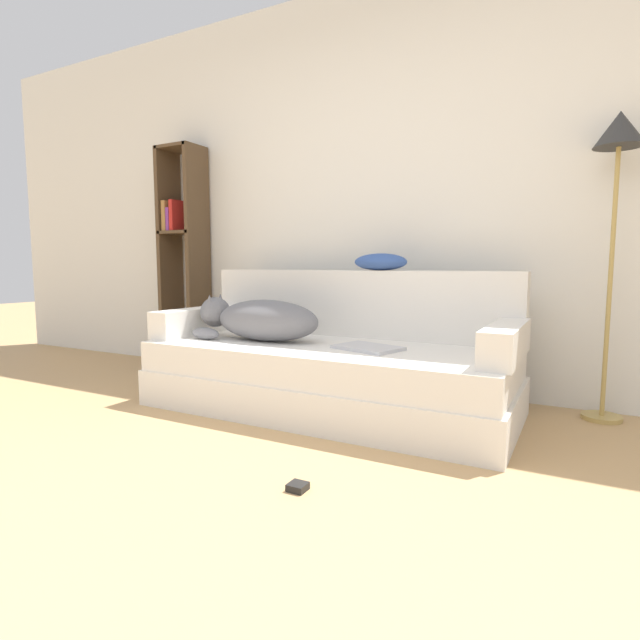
{
  "coord_description": "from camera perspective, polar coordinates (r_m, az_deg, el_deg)",
  "views": [
    {
      "loc": [
        1.2,
        -0.89,
        0.84
      ],
      "look_at": [
        -0.1,
        1.53,
        0.53
      ],
      "focal_mm": 28.0,
      "sensor_mm": 36.0,
      "label": 1
    }
  ],
  "objects": [
    {
      "name": "bookshelf",
      "position": [
        4.21,
        -15.4,
        7.93
      ],
      "size": [
        0.34,
        0.26,
        1.77
      ],
      "color": "#4C3823",
      "rests_on": "ground_plane"
    },
    {
      "name": "laptop",
      "position": [
        2.71,
        5.5,
        -3.16
      ],
      "size": [
        0.4,
        0.33,
        0.02
      ],
      "rotation": [
        0.0,
        0.0,
        -0.3
      ],
      "color": "#B7B7BC",
      "rests_on": "couch"
    },
    {
      "name": "dog",
      "position": [
        3.03,
        -7.02,
        0.07
      ],
      "size": [
        0.83,
        0.31,
        0.27
      ],
      "color": "slate",
      "rests_on": "couch"
    },
    {
      "name": "couch_backrest",
      "position": [
        3.19,
        4.1,
        1.91
      ],
      "size": [
        2.04,
        0.15,
        0.42
      ],
      "color": "silver",
      "rests_on": "couch"
    },
    {
      "name": "couch_arm_left",
      "position": [
        3.4,
        -13.78,
        -0.09
      ],
      "size": [
        0.15,
        0.73,
        0.17
      ],
      "color": "silver",
      "rests_on": "couch"
    },
    {
      "name": "couch_arm_right",
      "position": [
        2.56,
        20.48,
        -2.37
      ],
      "size": [
        0.15,
        0.73,
        0.17
      ],
      "color": "silver",
      "rests_on": "couch"
    },
    {
      "name": "couch",
      "position": [
        2.91,
        0.9,
        -6.59
      ],
      "size": [
        2.08,
        0.92,
        0.38
      ],
      "color": "silver",
      "rests_on": "ground_plane"
    },
    {
      "name": "ground_plane",
      "position": [
        1.71,
        -23.89,
        -23.5
      ],
      "size": [
        20.0,
        20.0,
        0.0
      ],
      "primitive_type": "plane",
      "color": "tan"
    },
    {
      "name": "wall_back",
      "position": [
        3.49,
        8.02,
        14.68
      ],
      "size": [
        7.89,
        0.06,
        2.7
      ],
      "color": "silver",
      "rests_on": "ground_plane"
    },
    {
      "name": "floor_lamp",
      "position": [
        3.1,
        30.88,
        15.15
      ],
      "size": [
        0.25,
        0.25,
        1.62
      ],
      "color": "tan",
      "rests_on": "ground_plane"
    },
    {
      "name": "power_adapter",
      "position": [
        1.96,
        -2.56,
        -18.51
      ],
      "size": [
        0.07,
        0.07,
        0.03
      ],
      "color": "black",
      "rests_on": "ground_plane"
    },
    {
      "name": "throw_pillow",
      "position": [
        3.11,
        6.93,
        6.6
      ],
      "size": [
        0.34,
        0.2,
        0.1
      ],
      "color": "#335199",
      "rests_on": "couch_backrest"
    }
  ]
}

